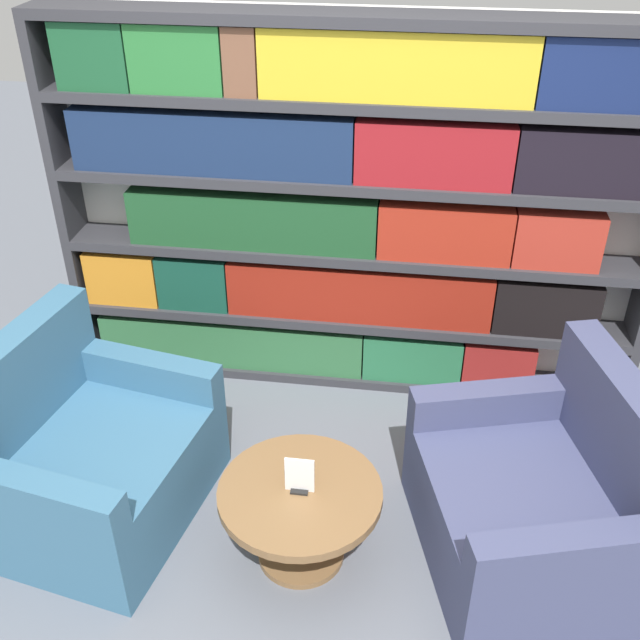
{
  "coord_description": "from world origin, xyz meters",
  "views": [
    {
      "loc": [
        0.32,
        -1.94,
        2.57
      ],
      "look_at": [
        -0.06,
        0.76,
        0.82
      ],
      "focal_mm": 42.0,
      "sensor_mm": 36.0,
      "label": 1
    }
  ],
  "objects": [
    {
      "name": "armchair_right",
      "position": [
        0.9,
        0.32,
        0.29
      ],
      "size": [
        1.03,
        1.13,
        0.85
      ],
      "rotation": [
        0.0,
        0.0,
        -1.3
      ],
      "color": "#42476B",
      "rests_on": "ground_plane"
    },
    {
      "name": "bookshelf",
      "position": [
        -0.03,
        1.5,
        0.98
      ],
      "size": [
        3.01,
        0.3,
        1.94
      ],
      "color": "silver",
      "rests_on": "ground_plane"
    },
    {
      "name": "table_sign",
      "position": [
        -0.06,
        0.17,
        0.45
      ],
      "size": [
        0.12,
        0.06,
        0.16
      ],
      "color": "black",
      "rests_on": "coffee_table"
    },
    {
      "name": "ground_plane",
      "position": [
        0.0,
        0.0,
        0.0
      ],
      "size": [
        14.0,
        14.0,
        0.0
      ],
      "primitive_type": "plane",
      "color": "slate"
    },
    {
      "name": "armchair_left",
      "position": [
        -1.02,
        0.32,
        0.29
      ],
      "size": [
        0.96,
        1.07,
        0.85
      ],
      "rotation": [
        0.0,
        0.0,
        1.38
      ],
      "color": "#386684",
      "rests_on": "ground_plane"
    },
    {
      "name": "coffee_table",
      "position": [
        -0.06,
        0.17,
        0.27
      ],
      "size": [
        0.67,
        0.67,
        0.38
      ],
      "color": "brown",
      "rests_on": "ground_plane"
    }
  ]
}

